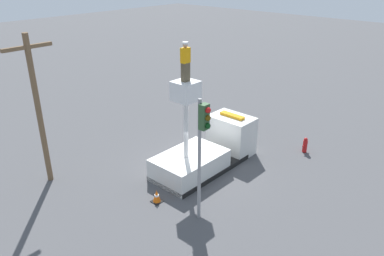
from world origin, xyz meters
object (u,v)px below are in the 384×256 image
object	(u,v)px
bucket_truck	(207,150)
traffic_light_pole	(202,138)
traffic_cone_rear	(157,196)
utility_pole	(38,106)
worker	(185,62)
fire_hydrant	(305,145)

from	to	relation	value
bucket_truck	traffic_light_pole	xyz separation A→B (m)	(-3.61, -2.72, 2.84)
traffic_cone_rear	utility_pole	world-z (taller)	utility_pole
worker	traffic_light_pole	world-z (taller)	worker
fire_hydrant	traffic_cone_rear	size ratio (longest dim) A/B	1.46
worker	traffic_light_pole	bearing A→B (deg)	-126.16
traffic_cone_rear	fire_hydrant	bearing A→B (deg)	-16.51
bucket_truck	fire_hydrant	distance (m)	5.76
fire_hydrant	traffic_cone_rear	xyz separation A→B (m)	(-8.88, 2.63, -0.15)
bucket_truck	fire_hydrant	bearing A→B (deg)	-32.57
worker	utility_pole	world-z (taller)	utility_pole
bucket_truck	fire_hydrant	world-z (taller)	bucket_truck
bucket_truck	fire_hydrant	size ratio (longest dim) A/B	6.87
fire_hydrant	traffic_cone_rear	world-z (taller)	fire_hydrant
traffic_light_pole	traffic_cone_rear	xyz separation A→B (m)	(-0.43, 2.26, -3.45)
bucket_truck	traffic_light_pole	size ratio (longest dim) A/B	1.14
worker	utility_pole	bearing A→B (deg)	134.07
bucket_truck	worker	size ratio (longest dim) A/B	3.45
worker	utility_pole	distance (m)	6.98
worker	traffic_cone_rear	bearing A→B (deg)	-169.22
traffic_cone_rear	utility_pole	bearing A→B (deg)	113.01
fire_hydrant	traffic_cone_rear	bearing A→B (deg)	163.49
bucket_truck	traffic_light_pole	bearing A→B (deg)	-143.01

